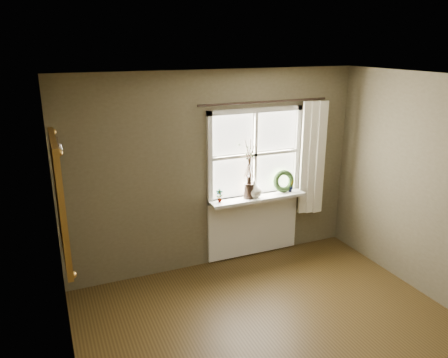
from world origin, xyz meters
TOP-DOWN VIEW (x-y plane):
  - ceiling at (0.00, 0.00)m, footprint 4.50×4.50m
  - wall_back at (0.00, 2.30)m, footprint 4.00×0.10m
  - wall_left at (-2.05, 0.00)m, footprint 0.10×4.50m
  - window_frame at (0.55, 2.23)m, footprint 1.36×0.06m
  - window_sill at (0.55, 2.12)m, footprint 1.36×0.26m
  - window_apron at (0.55, 2.23)m, footprint 1.36×0.04m
  - dark_jug at (0.41, 2.12)m, footprint 0.16×0.16m
  - cream_vase at (0.49, 2.12)m, footprint 0.22×0.22m
  - wreath at (0.97, 2.16)m, footprint 0.32×0.16m
  - potted_plant_left at (-0.01, 2.12)m, footprint 0.11×0.09m
  - potted_plant_right at (1.07, 2.12)m, footprint 0.10×0.08m
  - curtain at (1.39, 2.13)m, footprint 0.36×0.12m
  - curtain_rod at (0.65, 2.17)m, footprint 1.84×0.03m
  - gilt_mirror at (-1.96, 1.14)m, footprint 0.10×0.96m

SIDE VIEW (x-z plane):
  - window_apron at x=0.55m, z-range 0.02..0.90m
  - window_sill at x=0.55m, z-range 0.88..0.92m
  - potted_plant_right at x=1.07m, z-range 0.92..1.09m
  - potted_plant_left at x=-0.01m, z-range 0.92..1.10m
  - dark_jug at x=0.41m, z-range 0.92..1.12m
  - cream_vase at x=0.49m, z-range 0.92..1.14m
  - wreath at x=0.97m, z-range 0.88..1.20m
  - wall_back at x=0.00m, z-range 0.00..2.60m
  - wall_left at x=-2.05m, z-range 0.00..2.60m
  - curtain at x=1.39m, z-range 0.57..2.16m
  - window_frame at x=0.55m, z-range 0.86..2.10m
  - gilt_mirror at x=-1.96m, z-range 1.00..2.15m
  - curtain_rod at x=0.65m, z-range 2.16..2.20m
  - ceiling at x=0.00m, z-range 2.60..2.60m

